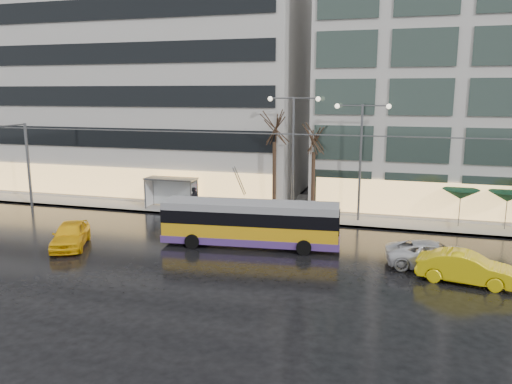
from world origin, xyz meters
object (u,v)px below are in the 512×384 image
at_px(trolleybus, 250,225).
at_px(taxi_a, 70,234).
at_px(bus_shelter, 168,186).
at_px(street_lamp_near, 293,140).

bearing_deg(trolleybus, taxi_a, -163.26).
bearing_deg(taxi_a, bus_shelter, 58.19).
height_order(trolleybus, taxi_a, trolleybus).
bearing_deg(bus_shelter, trolleybus, -39.82).
relative_size(bus_shelter, taxi_a, 0.90).
xyz_separation_m(trolleybus, bus_shelter, (-9.38, 7.82, 0.58)).
bearing_deg(street_lamp_near, bus_shelter, -179.37).
height_order(bus_shelter, street_lamp_near, street_lamp_near).
height_order(bus_shelter, taxi_a, bus_shelter).
xyz_separation_m(trolleybus, street_lamp_near, (1.01, 7.93, 4.61)).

